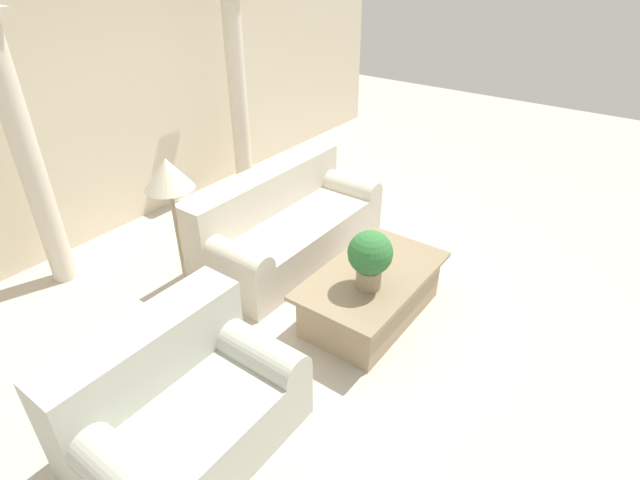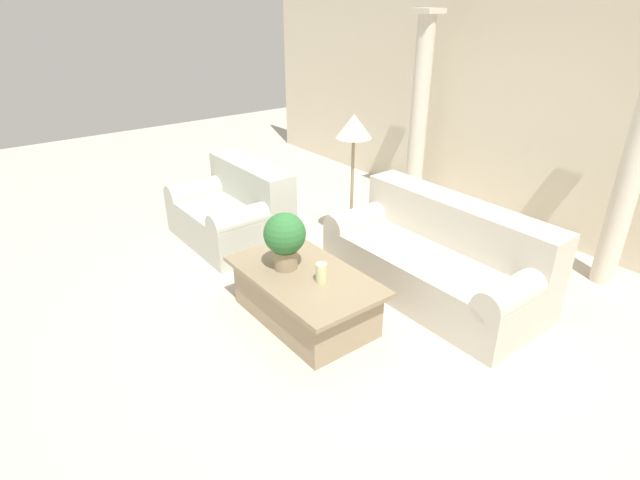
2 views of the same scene
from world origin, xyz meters
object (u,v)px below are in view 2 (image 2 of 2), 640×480
object	(u,v)px
floor_lamp	(354,135)
loveseat	(234,210)
potted_plant	(285,237)
sofa_long	(437,258)
coffee_table	(305,296)

from	to	relation	value
floor_lamp	loveseat	bearing A→B (deg)	-132.48
potted_plant	sofa_long	bearing A→B (deg)	67.64
loveseat	floor_lamp	size ratio (longest dim) A/B	0.93
sofa_long	floor_lamp	xyz separation A→B (m)	(-1.33, 0.04, 0.94)
coffee_table	potted_plant	xyz separation A→B (m)	(-0.19, -0.07, 0.53)
floor_lamp	potted_plant	bearing A→B (deg)	-62.13
sofa_long	floor_lamp	world-z (taller)	floor_lamp
coffee_table	floor_lamp	distance (m)	1.97
sofa_long	potted_plant	size ratio (longest dim) A/B	4.15
coffee_table	floor_lamp	bearing A→B (deg)	124.72
sofa_long	potted_plant	bearing A→B (deg)	-112.36
loveseat	potted_plant	xyz separation A→B (m)	(1.70, -0.40, 0.41)
sofa_long	coffee_table	world-z (taller)	sofa_long
sofa_long	loveseat	bearing A→B (deg)	-156.48
potted_plant	loveseat	bearing A→B (deg)	166.72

